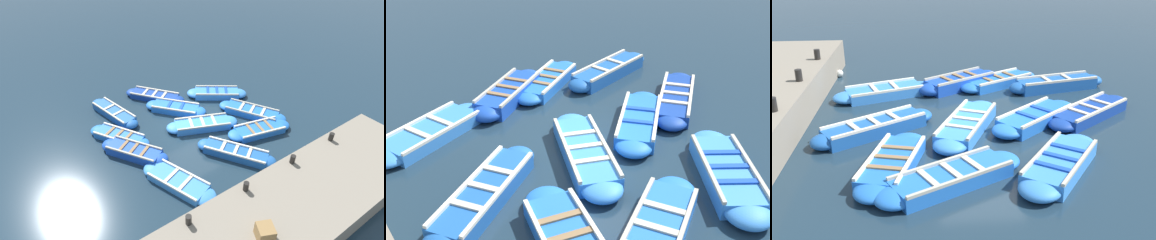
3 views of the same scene
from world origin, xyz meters
TOP-DOWN VIEW (x-y plane):
  - ground_plane at (0.00, 0.00)m, footprint 120.00×120.00m
  - boat_outer_left at (-1.03, -3.39)m, footprint 3.15×2.35m
  - boat_stern_in at (-2.97, -2.85)m, footprint 3.60×1.55m
  - boat_bow_out at (-3.28, -0.26)m, footprint 3.25×2.81m
  - boat_end_of_row at (2.94, 0.44)m, footprint 3.40×2.60m
  - boat_broadside at (2.94, -2.56)m, footprint 3.53×2.10m
  - boat_near_quay at (0.99, 3.25)m, footprint 3.57×2.56m
  - boat_far_corner at (0.43, 0.42)m, footprint 2.20×3.68m
  - boat_mid_row at (-1.56, 0.08)m, footprint 3.08×2.85m
  - boat_centre at (0.39, -3.27)m, footprint 3.17×2.49m
  - boat_outer_right at (-1.52, 2.85)m, footprint 2.72×3.35m

SIDE VIEW (x-z plane):
  - ground_plane at x=0.00m, z-range 0.00..0.00m
  - boat_broadside at x=2.94m, z-range -0.03..0.35m
  - boat_outer_left at x=-1.03m, z-range -0.03..0.35m
  - boat_near_quay at x=0.99m, z-range -0.03..0.36m
  - boat_bow_out at x=-3.28m, z-range -0.03..0.37m
  - boat_mid_row at x=-1.56m, z-range -0.03..0.38m
  - boat_far_corner at x=0.43m, z-range -0.03..0.38m
  - boat_end_of_row at x=2.94m, z-range -0.03..0.39m
  - boat_outer_right at x=-1.52m, z-range -0.03..0.40m
  - boat_stern_in at x=-2.97m, z-range -0.03..0.42m
  - boat_centre at x=0.39m, z-range -0.03..0.44m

